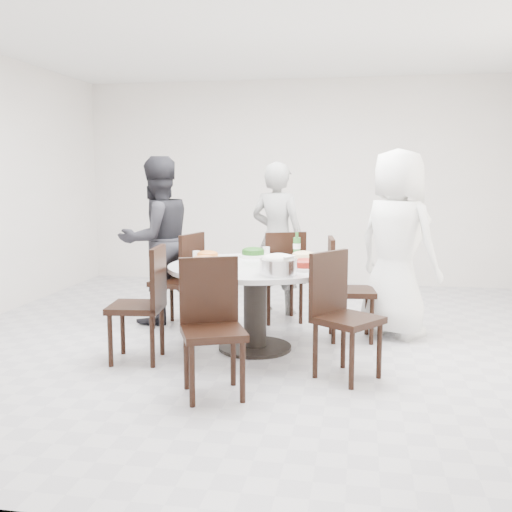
% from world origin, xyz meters
% --- Properties ---
extents(floor, '(6.00, 6.00, 0.01)m').
position_xyz_m(floor, '(0.00, 0.00, 0.00)').
color(floor, silver).
rests_on(floor, ground).
extents(ceiling, '(6.00, 6.00, 0.01)m').
position_xyz_m(ceiling, '(0.00, 0.00, 2.80)').
color(ceiling, white).
rests_on(ceiling, ground).
extents(wall_back, '(6.00, 0.01, 2.80)m').
position_xyz_m(wall_back, '(0.00, 3.00, 1.40)').
color(wall_back, white).
rests_on(wall_back, ground).
extents(wall_front, '(6.00, 0.01, 2.80)m').
position_xyz_m(wall_front, '(0.00, -3.00, 1.40)').
color(wall_front, white).
rests_on(wall_front, ground).
extents(dining_table, '(1.50, 1.50, 0.75)m').
position_xyz_m(dining_table, '(-0.02, -0.30, 0.38)').
color(dining_table, silver).
rests_on(dining_table, floor).
extents(chair_ne, '(0.47, 0.47, 0.95)m').
position_xyz_m(chair_ne, '(0.80, 0.16, 0.47)').
color(chair_ne, black).
rests_on(chair_ne, floor).
extents(chair_n, '(0.55, 0.55, 0.95)m').
position_xyz_m(chair_n, '(0.06, 0.75, 0.47)').
color(chair_n, black).
rests_on(chair_n, floor).
extents(chair_nw, '(0.52, 0.52, 0.95)m').
position_xyz_m(chair_nw, '(-0.93, 0.32, 0.47)').
color(chair_nw, black).
rests_on(chair_nw, floor).
extents(chair_sw, '(0.46, 0.46, 0.95)m').
position_xyz_m(chair_sw, '(-0.92, -0.79, 0.47)').
color(chair_sw, black).
rests_on(chair_sw, floor).
extents(chair_s, '(0.55, 0.55, 0.95)m').
position_xyz_m(chair_s, '(-0.11, -1.44, 0.47)').
color(chair_s, black).
rests_on(chair_s, floor).
extents(chair_se, '(0.59, 0.59, 0.95)m').
position_xyz_m(chair_se, '(0.80, -0.92, 0.47)').
color(chair_se, black).
rests_on(chair_se, floor).
extents(diner_right, '(1.02, 0.98, 1.76)m').
position_xyz_m(diner_right, '(1.21, 0.37, 0.88)').
color(diner_right, white).
rests_on(diner_right, floor).
extents(diner_middle, '(0.69, 0.56, 1.65)m').
position_xyz_m(diner_middle, '(-0.02, 1.10, 0.83)').
color(diner_middle, black).
rests_on(diner_middle, floor).
extents(diner_left, '(1.03, 1.05, 1.70)m').
position_xyz_m(diner_left, '(-1.18, 0.49, 0.85)').
color(diner_left, black).
rests_on(diner_left, floor).
extents(dish_greens, '(0.27, 0.27, 0.07)m').
position_xyz_m(dish_greens, '(-0.12, 0.16, 0.78)').
color(dish_greens, white).
rests_on(dish_greens, dining_table).
extents(dish_pale, '(0.26, 0.26, 0.07)m').
position_xyz_m(dish_pale, '(0.37, -0.03, 0.78)').
color(dish_pale, white).
rests_on(dish_pale, dining_table).
extents(dish_orange, '(0.24, 0.24, 0.07)m').
position_xyz_m(dish_orange, '(-0.49, -0.13, 0.78)').
color(dish_orange, white).
rests_on(dish_orange, dining_table).
extents(dish_redbrown, '(0.28, 0.28, 0.07)m').
position_xyz_m(dish_redbrown, '(0.43, -0.50, 0.78)').
color(dish_redbrown, white).
rests_on(dish_redbrown, dining_table).
extents(dish_tofu, '(0.27, 0.27, 0.07)m').
position_xyz_m(dish_tofu, '(-0.43, -0.48, 0.79)').
color(dish_tofu, white).
rests_on(dish_tofu, dining_table).
extents(rice_bowl, '(0.29, 0.29, 0.13)m').
position_xyz_m(rice_bowl, '(0.25, -0.77, 0.81)').
color(rice_bowl, silver).
rests_on(rice_bowl, dining_table).
extents(soup_bowl, '(0.26, 0.26, 0.08)m').
position_xyz_m(soup_bowl, '(-0.32, -0.71, 0.79)').
color(soup_bowl, white).
rests_on(soup_bowl, dining_table).
extents(beverage_bottle, '(0.07, 0.07, 0.24)m').
position_xyz_m(beverage_bottle, '(0.28, 0.25, 0.87)').
color(beverage_bottle, '#2A6B2B').
rests_on(beverage_bottle, dining_table).
extents(tea_cups, '(0.07, 0.07, 0.08)m').
position_xyz_m(tea_cups, '(-0.04, 0.31, 0.79)').
color(tea_cups, white).
rests_on(tea_cups, dining_table).
extents(chopsticks, '(0.24, 0.04, 0.01)m').
position_xyz_m(chopsticks, '(-0.02, 0.37, 0.76)').
color(chopsticks, tan).
rests_on(chopsticks, dining_table).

